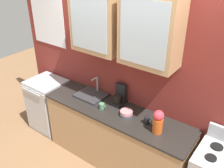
{
  "coord_description": "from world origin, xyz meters",
  "views": [
    {
      "loc": [
        1.62,
        -2.25,
        2.84
      ],
      "look_at": [
        -0.06,
        0.0,
        1.31
      ],
      "focal_mm": 40.23,
      "sensor_mm": 36.0,
      "label": 1
    }
  ],
  "objects": [
    {
      "name": "back_wall_unit",
      "position": [
        -0.01,
        0.29,
        1.57
      ],
      "size": [
        4.0,
        0.45,
        2.82
      ],
      "color": "maroon",
      "rests_on": "ground_plane"
    },
    {
      "name": "counter",
      "position": [
        0.0,
        0.0,
        0.46
      ],
      "size": [
        2.17,
        0.59,
        0.91
      ],
      "color": "#A87F56",
      "rests_on": "ground_plane"
    },
    {
      "name": "vase",
      "position": [
        0.65,
        -0.06,
        1.07
      ],
      "size": [
        0.12,
        0.12,
        0.3
      ],
      "color": "#BF4C19",
      "rests_on": "counter"
    },
    {
      "name": "sink_faucet",
      "position": [
        -0.51,
        0.1,
        0.93
      ],
      "size": [
        0.42,
        0.36,
        0.26
      ],
      "color": "#2D2D30",
      "rests_on": "counter"
    },
    {
      "name": "dishwasher",
      "position": [
        -1.42,
        -0.0,
        0.46
      ],
      "size": [
        0.58,
        0.58,
        0.91
      ],
      "color": "#ADAFB5",
      "rests_on": "ground_plane"
    },
    {
      "name": "coffee_maker",
      "position": [
        -0.07,
        0.19,
        1.02
      ],
      "size": [
        0.17,
        0.2,
        0.29
      ],
      "color": "black",
      "rests_on": "counter"
    },
    {
      "name": "cup_near_sink",
      "position": [
        -0.18,
        -0.07,
        0.95
      ],
      "size": [
        0.11,
        0.07,
        0.08
      ],
      "color": "#4C7F59",
      "rests_on": "counter"
    },
    {
      "name": "cup_near_bowls",
      "position": [
        0.47,
        0.01,
        0.96
      ],
      "size": [
        0.11,
        0.07,
        0.1
      ],
      "color": "black",
      "rests_on": "counter"
    },
    {
      "name": "bowl_stack",
      "position": [
        0.18,
        0.0,
        0.95
      ],
      "size": [
        0.17,
        0.17,
        0.07
      ],
      "color": "#4C4C54",
      "rests_on": "counter"
    },
    {
      "name": "ground_plane",
      "position": [
        0.0,
        0.0,
        0.0
      ],
      "size": [
        10.0,
        10.0,
        0.0
      ],
      "primitive_type": "plane",
      "color": "brown"
    }
  ]
}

